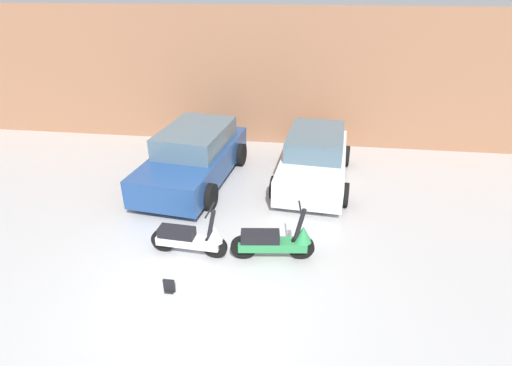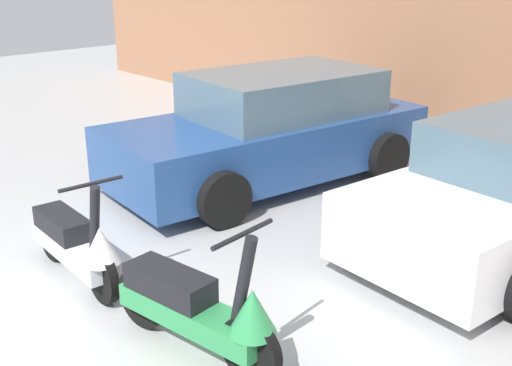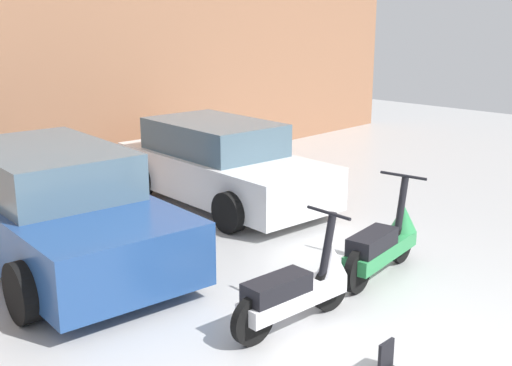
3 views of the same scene
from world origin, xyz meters
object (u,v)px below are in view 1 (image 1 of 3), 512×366
at_px(scooter_front_right, 276,241).
at_px(car_rear_center, 314,158).
at_px(placard_near_left_scooter, 169,286).
at_px(scooter_front_left, 192,238).
at_px(car_rear_left, 194,156).

height_order(scooter_front_right, car_rear_center, car_rear_center).
bearing_deg(placard_near_left_scooter, scooter_front_left, 84.21).
distance_m(scooter_front_left, scooter_front_right, 1.62).
xyz_separation_m(scooter_front_right, car_rear_center, (0.68, 3.51, 0.22)).
bearing_deg(scooter_front_left, placard_near_left_scooter, -92.20).
bearing_deg(placard_near_left_scooter, car_rear_center, 62.73).
xyz_separation_m(scooter_front_left, scooter_front_right, (1.62, 0.09, 0.02)).
bearing_deg(car_rear_left, scooter_front_left, 20.66).
distance_m(scooter_front_left, car_rear_left, 3.30).
distance_m(car_rear_left, placard_near_left_scooter, 4.36).
height_order(car_rear_left, placard_near_left_scooter, car_rear_left).
bearing_deg(scooter_front_right, car_rear_center, 71.71).
bearing_deg(scooter_front_right, scooter_front_left, 176.04).
xyz_separation_m(scooter_front_right, placard_near_left_scooter, (-1.73, -1.17, -0.28)).
relative_size(scooter_front_left, placard_near_left_scooter, 5.90).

